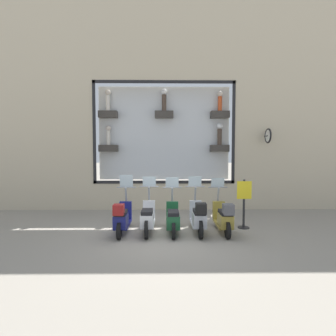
{
  "coord_description": "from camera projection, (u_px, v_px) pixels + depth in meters",
  "views": [
    {
      "loc": [
        -7.3,
        -0.02,
        2.31
      ],
      "look_at": [
        1.68,
        -0.14,
        1.82
      ],
      "focal_mm": 28.0,
      "sensor_mm": 36.0,
      "label": 1
    }
  ],
  "objects": [
    {
      "name": "ground_plane",
      "position": [
        164.0,
        235.0,
        7.42
      ],
      "size": [
        120.0,
        120.0,
        0.0
      ],
      "primitive_type": "plane",
      "color": "gray"
    },
    {
      "name": "building_facade",
      "position": [
        164.0,
        94.0,
        10.75
      ],
      "size": [
        1.22,
        36.0,
        9.37
      ],
      "color": "beige",
      "rests_on": "ground_plane"
    },
    {
      "name": "scooter_olive_0",
      "position": [
        224.0,
        218.0,
        7.58
      ],
      "size": [
        1.79,
        0.61,
        1.53
      ],
      "color": "black",
      "rests_on": "ground_plane"
    },
    {
      "name": "scooter_silver_1",
      "position": [
        198.0,
        217.0,
        7.57
      ],
      "size": [
        1.8,
        0.6,
        1.59
      ],
      "color": "black",
      "rests_on": "ground_plane"
    },
    {
      "name": "scooter_green_2",
      "position": [
        173.0,
        219.0,
        7.62
      ],
      "size": [
        1.79,
        0.6,
        1.56
      ],
      "color": "black",
      "rests_on": "ground_plane"
    },
    {
      "name": "scooter_white_3",
      "position": [
        148.0,
        218.0,
        7.62
      ],
      "size": [
        1.8,
        0.6,
        1.58
      ],
      "color": "black",
      "rests_on": "ground_plane"
    },
    {
      "name": "scooter_navy_4",
      "position": [
        122.0,
        218.0,
        7.54
      ],
      "size": [
        1.79,
        0.6,
        1.64
      ],
      "color": "black",
      "rests_on": "ground_plane"
    },
    {
      "name": "shop_sign_post",
      "position": [
        244.0,
        202.0,
        8.11
      ],
      "size": [
        0.36,
        0.45,
        1.51
      ],
      "color": "#232326",
      "rests_on": "ground_plane"
    }
  ]
}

